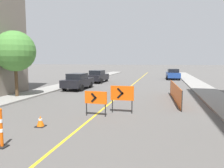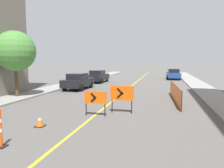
{
  "view_description": "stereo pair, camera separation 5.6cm",
  "coord_description": "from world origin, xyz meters",
  "px_view_note": "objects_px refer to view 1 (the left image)",
  "views": [
    {
      "loc": [
        3.37,
        7.35,
        2.86
      ],
      "look_at": [
        -0.49,
        24.01,
        1.0
      ],
      "focal_mm": 35.0,
      "sensor_mm": 36.0,
      "label": 1
    },
    {
      "loc": [
        3.42,
        7.36,
        2.86
      ],
      "look_at": [
        -0.49,
        24.01,
        1.0
      ],
      "focal_mm": 35.0,
      "sensor_mm": 36.0,
      "label": 2
    }
  ],
  "objects_px": {
    "delineator_post_rear": "(1,130)",
    "arrow_barricade_secondary": "(122,94)",
    "parked_car_curb_far": "(173,74)",
    "parked_car_curb_near": "(78,81)",
    "traffic_cone_fourth": "(40,121)",
    "street_tree_left_near": "(15,51)",
    "arrow_barricade_primary": "(96,99)",
    "parked_car_curb_mid": "(98,76)"
  },
  "relations": [
    {
      "from": "parked_car_curb_mid",
      "to": "parked_car_curb_far",
      "type": "xyz_separation_m",
      "value": [
        9.75,
        7.02,
        0.0
      ]
    },
    {
      "from": "arrow_barricade_secondary",
      "to": "parked_car_curb_near",
      "type": "distance_m",
      "value": 10.56
    },
    {
      "from": "traffic_cone_fourth",
      "to": "street_tree_left_near",
      "type": "xyz_separation_m",
      "value": [
        -5.74,
        6.2,
        3.3
      ]
    },
    {
      "from": "traffic_cone_fourth",
      "to": "parked_car_curb_near",
      "type": "height_order",
      "value": "parked_car_curb_near"
    },
    {
      "from": "traffic_cone_fourth",
      "to": "parked_car_curb_mid",
      "type": "bearing_deg",
      "value": 99.32
    },
    {
      "from": "traffic_cone_fourth",
      "to": "delineator_post_rear",
      "type": "distance_m",
      "value": 2.35
    },
    {
      "from": "arrow_barricade_primary",
      "to": "parked_car_curb_mid",
      "type": "relative_size",
      "value": 0.29
    },
    {
      "from": "delineator_post_rear",
      "to": "street_tree_left_near",
      "type": "height_order",
      "value": "street_tree_left_near"
    },
    {
      "from": "delineator_post_rear",
      "to": "parked_car_curb_near",
      "type": "xyz_separation_m",
      "value": [
        -3.0,
        14.2,
        0.22
      ]
    },
    {
      "from": "arrow_barricade_secondary",
      "to": "parked_car_curb_near",
      "type": "xyz_separation_m",
      "value": [
        -6.02,
        8.66,
        -0.25
      ]
    },
    {
      "from": "parked_car_curb_far",
      "to": "arrow_barricade_primary",
      "type": "bearing_deg",
      "value": -104.51
    },
    {
      "from": "parked_car_curb_far",
      "to": "street_tree_left_near",
      "type": "xyz_separation_m",
      "value": [
        -12.4,
        -19.6,
        2.74
      ]
    },
    {
      "from": "traffic_cone_fourth",
      "to": "street_tree_left_near",
      "type": "height_order",
      "value": "street_tree_left_near"
    },
    {
      "from": "street_tree_left_near",
      "to": "parked_car_curb_far",
      "type": "bearing_deg",
      "value": 57.68
    },
    {
      "from": "parked_car_curb_far",
      "to": "parked_car_curb_near",
      "type": "bearing_deg",
      "value": -127.68
    },
    {
      "from": "traffic_cone_fourth",
      "to": "street_tree_left_near",
      "type": "relative_size",
      "value": 0.1
    },
    {
      "from": "traffic_cone_fourth",
      "to": "parked_car_curb_far",
      "type": "distance_m",
      "value": 26.65
    },
    {
      "from": "traffic_cone_fourth",
      "to": "delineator_post_rear",
      "type": "height_order",
      "value": "delineator_post_rear"
    },
    {
      "from": "arrow_barricade_secondary",
      "to": "parked_car_curb_mid",
      "type": "bearing_deg",
      "value": 111.38
    },
    {
      "from": "arrow_barricade_primary",
      "to": "street_tree_left_near",
      "type": "xyz_separation_m",
      "value": [
        -7.55,
        3.94,
        2.62
      ]
    },
    {
      "from": "arrow_barricade_secondary",
      "to": "traffic_cone_fourth",
      "type": "bearing_deg",
      "value": -133.05
    },
    {
      "from": "parked_car_curb_mid",
      "to": "street_tree_left_near",
      "type": "relative_size",
      "value": 0.89
    },
    {
      "from": "delineator_post_rear",
      "to": "parked_car_curb_mid",
      "type": "distance_m",
      "value": 21.33
    },
    {
      "from": "parked_car_curb_near",
      "to": "parked_car_curb_far",
      "type": "height_order",
      "value": "same"
    },
    {
      "from": "arrow_barricade_secondary",
      "to": "arrow_barricade_primary",
      "type": "bearing_deg",
      "value": -141.28
    },
    {
      "from": "parked_car_curb_far",
      "to": "street_tree_left_near",
      "type": "height_order",
      "value": "street_tree_left_near"
    },
    {
      "from": "delineator_post_rear",
      "to": "parked_car_curb_near",
      "type": "distance_m",
      "value": 14.52
    },
    {
      "from": "traffic_cone_fourth",
      "to": "delineator_post_rear",
      "type": "xyz_separation_m",
      "value": [
        -0.02,
        -2.32,
        0.34
      ]
    },
    {
      "from": "delineator_post_rear",
      "to": "arrow_barricade_secondary",
      "type": "relative_size",
      "value": 0.88
    },
    {
      "from": "arrow_barricade_secondary",
      "to": "parked_car_curb_mid",
      "type": "height_order",
      "value": "parked_car_curb_mid"
    },
    {
      "from": "traffic_cone_fourth",
      "to": "parked_car_curb_far",
      "type": "height_order",
      "value": "parked_car_curb_far"
    },
    {
      "from": "arrow_barricade_secondary",
      "to": "parked_car_curb_far",
      "type": "relative_size",
      "value": 0.34
    },
    {
      "from": "arrow_barricade_primary",
      "to": "parked_car_curb_near",
      "type": "bearing_deg",
      "value": 120.02
    },
    {
      "from": "parked_car_curb_mid",
      "to": "parked_car_curb_near",
      "type": "bearing_deg",
      "value": -86.52
    },
    {
      "from": "delineator_post_rear",
      "to": "arrow_barricade_primary",
      "type": "height_order",
      "value": "delineator_post_rear"
    },
    {
      "from": "delineator_post_rear",
      "to": "arrow_barricade_primary",
      "type": "relative_size",
      "value": 1.02
    },
    {
      "from": "traffic_cone_fourth",
      "to": "arrow_barricade_primary",
      "type": "distance_m",
      "value": 2.97
    },
    {
      "from": "parked_car_curb_near",
      "to": "parked_car_curb_mid",
      "type": "bearing_deg",
      "value": 92.84
    },
    {
      "from": "street_tree_left_near",
      "to": "delineator_post_rear",
      "type": "bearing_deg",
      "value": -56.13
    },
    {
      "from": "arrow_barricade_primary",
      "to": "street_tree_left_near",
      "type": "height_order",
      "value": "street_tree_left_near"
    },
    {
      "from": "traffic_cone_fourth",
      "to": "arrow_barricade_secondary",
      "type": "distance_m",
      "value": 4.47
    },
    {
      "from": "arrow_barricade_primary",
      "to": "parked_car_curb_near",
      "type": "xyz_separation_m",
      "value": [
        -4.83,
        9.62,
        -0.12
      ]
    }
  ]
}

